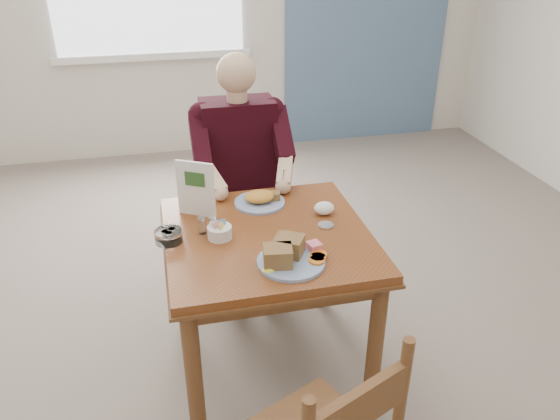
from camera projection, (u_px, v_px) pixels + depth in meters
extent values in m
plane|color=slate|center=(269.00, 360.00, 2.78)|extent=(6.00, 6.00, 0.00)
ellipsoid|color=#F3F433|center=(269.00, 271.00, 2.14)|extent=(0.06, 0.05, 0.03)
ellipsoid|color=white|center=(324.00, 208.00, 2.57)|extent=(0.11, 0.09, 0.06)
cylinder|color=silver|center=(326.00, 225.00, 2.48)|extent=(0.09, 0.09, 0.01)
cube|color=white|center=(154.00, 57.00, 4.81)|extent=(1.72, 0.04, 0.06)
cube|color=brown|center=(267.00, 237.00, 2.44)|extent=(0.90, 0.90, 0.04)
cube|color=brown|center=(268.00, 242.00, 2.45)|extent=(0.92, 0.92, 0.01)
cylinder|color=brown|center=(194.00, 376.00, 2.20)|extent=(0.07, 0.07, 0.71)
cylinder|color=brown|center=(375.00, 346.00, 2.36)|extent=(0.07, 0.07, 0.71)
cylinder|color=brown|center=(181.00, 270.00, 2.87)|extent=(0.07, 0.07, 0.71)
cylinder|color=brown|center=(322.00, 252.00, 3.03)|extent=(0.07, 0.07, 0.71)
cube|color=brown|center=(288.00, 302.00, 2.13)|extent=(0.80, 0.03, 0.08)
cube|color=brown|center=(252.00, 211.00, 2.81)|extent=(0.80, 0.03, 0.08)
cube|color=brown|center=(181.00, 261.00, 2.39)|extent=(0.03, 0.80, 0.08)
cube|color=brown|center=(349.00, 240.00, 2.55)|extent=(0.03, 0.80, 0.08)
cylinder|color=brown|center=(217.00, 267.00, 3.13)|extent=(0.04, 0.04, 0.45)
cylinder|color=brown|center=(278.00, 259.00, 3.20)|extent=(0.04, 0.04, 0.45)
cylinder|color=brown|center=(210.00, 235.00, 3.44)|extent=(0.04, 0.04, 0.45)
cylinder|color=brown|center=(266.00, 229.00, 3.51)|extent=(0.04, 0.04, 0.45)
cube|color=brown|center=(242.00, 212.00, 3.21)|extent=(0.42, 0.42, 0.03)
cylinder|color=brown|center=(205.00, 166.00, 3.22)|extent=(0.04, 0.04, 0.50)
cylinder|color=brown|center=(265.00, 161.00, 3.29)|extent=(0.04, 0.04, 0.50)
cube|color=brown|center=(235.00, 148.00, 3.20)|extent=(0.38, 0.03, 0.14)
cylinder|color=brown|center=(400.00, 404.00, 1.63)|extent=(0.05, 0.05, 0.50)
cube|color=brown|center=(359.00, 409.00, 1.49)|extent=(0.36, 0.18, 0.14)
cube|color=gray|center=(227.00, 212.00, 3.05)|extent=(0.13, 0.38, 0.12)
cube|color=gray|center=(262.00, 208.00, 3.09)|extent=(0.13, 0.38, 0.12)
cube|color=gray|center=(234.00, 274.00, 3.03)|extent=(0.10, 0.10, 0.48)
cube|color=gray|center=(269.00, 270.00, 3.07)|extent=(0.10, 0.10, 0.48)
cube|color=black|center=(239.00, 151.00, 3.06)|extent=(0.40, 0.22, 0.58)
sphere|color=black|center=(202.00, 115.00, 2.92)|extent=(0.15, 0.15, 0.15)
sphere|color=black|center=(271.00, 110.00, 2.99)|extent=(0.15, 0.15, 0.15)
cylinder|color=tan|center=(237.00, 97.00, 2.89)|extent=(0.11, 0.11, 0.08)
sphere|color=tan|center=(236.00, 73.00, 2.83)|extent=(0.21, 0.21, 0.21)
cube|color=black|center=(200.00, 141.00, 2.86)|extent=(0.09, 0.29, 0.27)
cube|color=black|center=(281.00, 134.00, 2.95)|extent=(0.09, 0.29, 0.27)
sphere|color=black|center=(203.00, 167.00, 2.81)|extent=(0.09, 0.09, 0.09)
sphere|color=black|center=(286.00, 159.00, 2.89)|extent=(0.09, 0.09, 0.09)
cube|color=tan|center=(212.00, 180.00, 2.75)|extent=(0.14, 0.23, 0.14)
cube|color=tan|center=(285.00, 173.00, 2.83)|extent=(0.14, 0.23, 0.14)
sphere|color=tan|center=(220.00, 193.00, 2.70)|extent=(0.08, 0.08, 0.08)
sphere|color=tan|center=(283.00, 186.00, 2.76)|extent=(0.08, 0.08, 0.08)
cylinder|color=silver|center=(283.00, 177.00, 2.74)|extent=(0.01, 0.05, 0.12)
cylinder|color=white|center=(291.00, 262.00, 2.21)|extent=(0.35, 0.35, 0.02)
cube|color=#AA864B|center=(278.00, 256.00, 2.16)|extent=(0.13, 0.11, 0.08)
cube|color=#AA864B|center=(289.00, 245.00, 2.23)|extent=(0.15, 0.14, 0.08)
cylinder|color=orange|center=(317.00, 260.00, 2.20)|extent=(0.09, 0.09, 0.01)
cylinder|color=orange|center=(318.00, 257.00, 2.22)|extent=(0.08, 0.08, 0.01)
cylinder|color=orange|center=(319.00, 254.00, 2.24)|extent=(0.07, 0.07, 0.01)
cube|color=#F1727E|center=(314.00, 246.00, 2.27)|extent=(0.06, 0.07, 0.03)
cylinder|color=white|center=(260.00, 203.00, 2.67)|extent=(0.28, 0.28, 0.01)
ellipsoid|color=gold|center=(259.00, 196.00, 2.66)|extent=(0.16, 0.14, 0.05)
cube|color=#AA864B|center=(270.00, 196.00, 2.68)|extent=(0.10, 0.07, 0.04)
cylinder|color=white|center=(220.00, 232.00, 2.38)|extent=(0.14, 0.14, 0.06)
cube|color=pink|center=(217.00, 225.00, 2.35)|extent=(0.04, 0.03, 0.03)
cube|color=#6699D8|center=(221.00, 222.00, 2.38)|extent=(0.04, 0.02, 0.03)
cube|color=#EAD159|center=(221.00, 226.00, 2.35)|extent=(0.03, 0.04, 0.03)
cube|color=white|center=(214.00, 224.00, 2.36)|extent=(0.04, 0.03, 0.03)
cylinder|color=white|center=(202.00, 227.00, 2.41)|extent=(0.04, 0.04, 0.07)
cylinder|color=silver|center=(201.00, 219.00, 2.39)|extent=(0.04, 0.04, 0.01)
cylinder|color=white|center=(213.00, 226.00, 2.41)|extent=(0.04, 0.04, 0.07)
cylinder|color=silver|center=(212.00, 218.00, 2.39)|extent=(0.04, 0.04, 0.01)
cylinder|color=white|center=(169.00, 236.00, 2.35)|extent=(0.13, 0.13, 0.05)
cylinder|color=white|center=(165.00, 233.00, 2.34)|extent=(0.03, 0.03, 0.02)
cylinder|color=white|center=(172.00, 231.00, 2.36)|extent=(0.03, 0.03, 0.02)
cylinder|color=white|center=(169.00, 235.00, 2.33)|extent=(0.03, 0.03, 0.02)
cube|color=white|center=(196.00, 189.00, 2.51)|extent=(0.17, 0.10, 0.27)
cube|color=#2D5926|center=(195.00, 179.00, 2.48)|extent=(0.09, 0.05, 0.07)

